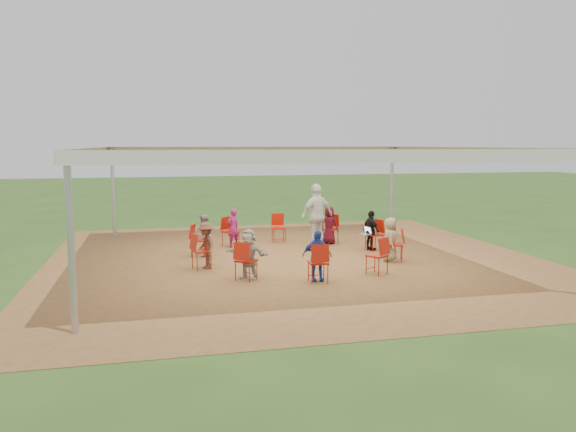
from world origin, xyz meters
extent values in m
plane|color=#2B4B17|center=(0.00, 0.00, 0.00)|extent=(80.00, 80.00, 0.00)
plane|color=brown|center=(0.00, 0.00, 0.01)|extent=(13.00, 13.00, 0.00)
cylinder|color=#B2B2B7|center=(-5.00, -5.00, 1.50)|extent=(0.12, 0.12, 3.00)
cylinder|color=#B2B2B7|center=(-5.00, 5.00, 1.50)|extent=(0.12, 0.12, 3.00)
cylinder|color=#B2B2B7|center=(5.00, 5.00, 1.50)|extent=(0.12, 0.12, 3.00)
plane|color=white|center=(0.00, 0.00, 3.00)|extent=(10.30, 10.30, 0.00)
cube|color=white|center=(0.00, -5.15, 2.88)|extent=(10.30, 0.03, 0.24)
cube|color=white|center=(0.00, 5.15, 2.88)|extent=(10.30, 0.03, 0.24)
cube|color=white|center=(-5.15, 0.00, 2.88)|extent=(0.03, 10.30, 0.24)
cube|color=white|center=(5.15, 0.00, 2.88)|extent=(0.03, 10.30, 0.24)
imported|color=black|center=(2.45, 0.66, 0.59)|extent=(0.52, 0.75, 1.17)
imported|color=#430914|center=(1.60, 1.98, 0.59)|extent=(0.64, 0.61, 1.17)
imported|color=#861B57|center=(-1.39, 2.13, 0.59)|extent=(0.51, 0.47, 1.17)
imported|color=gray|center=(-2.37, 0.91, 0.59)|extent=(0.51, 0.65, 1.17)
imported|color=brown|center=(-2.45, -0.66, 0.59)|extent=(0.56, 0.82, 1.17)
imported|color=#B1AB9B|center=(-1.60, -1.98, 0.59)|extent=(1.10, 0.99, 1.17)
imported|color=#243E9B|center=(-0.13, -2.54, 0.59)|extent=(0.70, 0.38, 1.17)
imported|color=#9B8C5F|center=(2.37, -0.91, 0.59)|extent=(0.50, 0.65, 1.17)
imported|color=silver|center=(1.05, 1.46, 0.97)|extent=(1.26, 0.94, 1.92)
torus|color=black|center=(0.77, 0.98, 0.02)|extent=(0.31, 0.31, 0.03)
torus|color=black|center=(0.81, 0.94, 0.02)|extent=(0.25, 0.25, 0.03)
cube|color=#B7B7BC|center=(2.24, 0.60, 0.50)|extent=(0.30, 0.37, 0.02)
cube|color=#B7B7BC|center=(2.35, 0.63, 0.61)|extent=(0.15, 0.33, 0.21)
cube|color=#CCE0FF|center=(2.34, 0.63, 0.61)|extent=(0.12, 0.28, 0.18)
camera|label=1|loc=(-3.67, -14.49, 3.10)|focal=35.00mm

